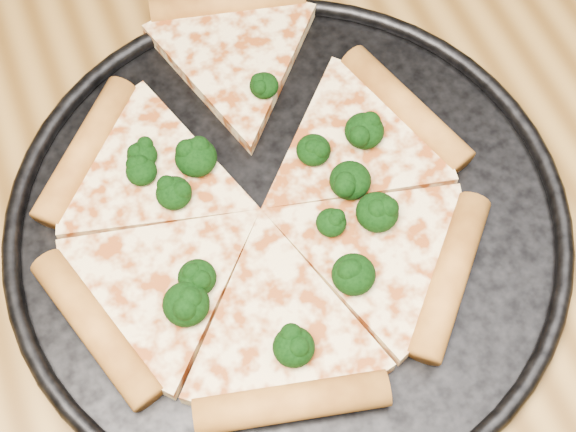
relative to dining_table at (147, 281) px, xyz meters
name	(u,v)px	position (x,y,z in m)	size (l,w,h in m)	color
dining_table	(147,281)	(0.00, 0.00, 0.00)	(1.20, 0.90, 0.75)	olive
pizza_pan	(288,221)	(0.11, -0.04, 0.10)	(0.42, 0.42, 0.02)	black
pizza	(259,200)	(0.10, -0.02, 0.11)	(0.33, 0.38, 0.02)	#FFE09C
broccoli_florets	(273,210)	(0.10, -0.04, 0.12)	(0.20, 0.23, 0.02)	black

